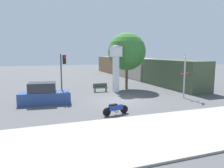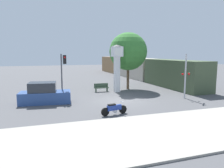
{
  "view_description": "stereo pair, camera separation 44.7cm",
  "coord_description": "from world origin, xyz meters",
  "views": [
    {
      "loc": [
        -7.21,
        -17.88,
        4.24
      ],
      "look_at": [
        -0.73,
        0.03,
        1.53
      ],
      "focal_mm": 35.0,
      "sensor_mm": 36.0,
      "label": 1
    },
    {
      "loc": [
        -6.79,
        -18.03,
        4.24
      ],
      "look_at": [
        -0.73,
        0.03,
        1.53
      ],
      "focal_mm": 35.0,
      "sensor_mm": 36.0,
      "label": 2
    }
  ],
  "objects": [
    {
      "name": "street_tree",
      "position": [
        3.17,
        5.74,
        4.42
      ],
      "size": [
        4.4,
        4.4,
        6.63
      ],
      "color": "brown",
      "rests_on": "ground_plane"
    },
    {
      "name": "motorcycle",
      "position": [
        -1.98,
        -4.17,
        0.42
      ],
      "size": [
        1.98,
        0.57,
        0.88
      ],
      "rotation": [
        0.0,
        0.0,
        0.19
      ],
      "color": "black",
      "rests_on": "ground_plane"
    },
    {
      "name": "parked_car",
      "position": [
        -6.44,
        1.07,
        0.75
      ],
      "size": [
        4.39,
        2.29,
        1.8
      ],
      "rotation": [
        0.0,
        0.0,
        -0.12
      ],
      "color": "#2D4C8C",
      "rests_on": "ground_plane"
    },
    {
      "name": "freight_train",
      "position": [
        9.16,
        16.38,
        1.7
      ],
      "size": [
        2.8,
        33.3,
        3.4
      ],
      "color": "#425138",
      "rests_on": "ground_plane"
    },
    {
      "name": "sidewalk_strip",
      "position": [
        0.0,
        -8.16,
        0.05
      ],
      "size": [
        36.0,
        6.0,
        0.1
      ],
      "color": "#9E998E",
      "rests_on": "ground_plane"
    },
    {
      "name": "ground_plane",
      "position": [
        0.0,
        0.0,
        0.0
      ],
      "size": [
        120.0,
        120.0,
        0.0
      ],
      "primitive_type": "plane",
      "color": "#4C4C4F"
    },
    {
      "name": "bench",
      "position": [
        -0.34,
        4.93,
        0.49
      ],
      "size": [
        1.6,
        0.44,
        0.92
      ],
      "color": "#384C38",
      "rests_on": "ground_plane"
    },
    {
      "name": "clock_tower",
      "position": [
        1.23,
        4.22,
        3.39
      ],
      "size": [
        1.29,
        1.29,
        5.13
      ],
      "color": "white",
      "rests_on": "ground_plane"
    },
    {
      "name": "traffic_light",
      "position": [
        -4.73,
        1.94,
        2.87
      ],
      "size": [
        0.5,
        0.35,
        4.17
      ],
      "color": "#47474C",
      "rests_on": "ground_plane"
    },
    {
      "name": "railroad_crossing_signal",
      "position": [
        6.18,
        -0.97,
        2.28
      ],
      "size": [
        0.9,
        0.82,
        4.19
      ],
      "color": "#B7B7BC",
      "rests_on": "ground_plane"
    }
  ]
}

